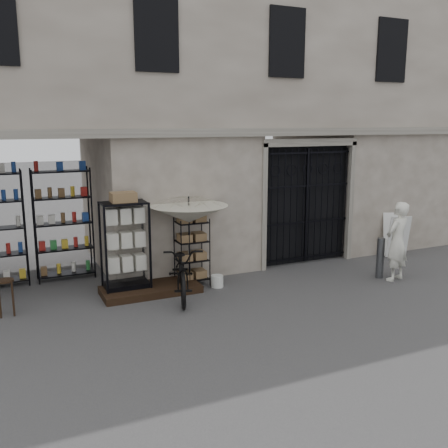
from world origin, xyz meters
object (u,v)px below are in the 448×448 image
market_umbrella (189,209)px  easel_sign (396,236)px  display_cabinet (125,249)px  white_bucket (217,281)px  wire_rack (192,252)px  steel_bollard (380,258)px  shopkeeper (394,280)px  bicycle (183,296)px  wooden_stool (6,297)px

market_umbrella → easel_sign: market_umbrella is taller
display_cabinet → white_bucket: 2.07m
display_cabinet → wire_rack: bearing=4.5°
steel_bollard → shopkeeper: steel_bollard is taller
bicycle → shopkeeper: bicycle is taller
wooden_stool → market_umbrella: bearing=1.8°
market_umbrella → white_bucket: market_umbrella is taller
wooden_stool → display_cabinet: bearing=5.8°
white_bucket → easel_sign: size_ratio=0.24×
bicycle → white_bucket: bearing=33.6°
wire_rack → shopkeeper: bearing=-1.5°
wooden_stool → shopkeeper: (7.96, -1.33, -0.35)m
display_cabinet → wire_rack: size_ratio=1.30×
wire_rack → bicycle: bearing=-106.3°
display_cabinet → easel_sign: 7.08m
market_umbrella → wooden_stool: (-3.61, -0.12, -1.34)m
wire_rack → easel_sign: 5.63m
bicycle → easel_sign: size_ratio=1.89×
market_umbrella → steel_bollard: (4.15, -1.17, -1.23)m
steel_bollard → easel_sign: 1.99m
white_bucket → easel_sign: (5.20, 0.28, 0.45)m
wooden_stool → easel_sign: (9.35, 0.16, 0.22)m
wooden_stool → steel_bollard: bearing=-7.7°
display_cabinet → bicycle: display_cabinet is taller
wooden_stool → steel_bollard: 7.83m
market_umbrella → bicycle: market_umbrella is taller
display_cabinet → shopkeeper: display_cabinet is taller
wooden_stool → easel_sign: size_ratio=0.60×
bicycle → market_umbrella: bearing=72.5°
wooden_stool → bicycle: bearing=-6.9°
display_cabinet → easel_sign: (7.07, -0.07, -0.36)m
white_bucket → easel_sign: easel_sign is taller
display_cabinet → easel_sign: size_ratio=1.71×
market_umbrella → bicycle: bearing=-124.4°
wire_rack → market_umbrella: bearing=-109.1°
steel_bollard → bicycle: bearing=171.7°
wooden_stool → shopkeeper: size_ratio=0.38×
wooden_stool → steel_bollard: steel_bollard is taller
market_umbrella → white_bucket: bearing=-24.4°
white_bucket → shopkeeper: (3.82, -1.20, -0.13)m
market_umbrella → easel_sign: bearing=0.4°
market_umbrella → wire_rack: bearing=52.0°
white_bucket → steel_bollard: (3.62, -0.93, 0.33)m
white_bucket → shopkeeper: 4.00m
white_bucket → shopkeeper: bearing=-17.4°
display_cabinet → white_bucket: display_cabinet is taller
market_umbrella → wooden_stool: 3.85m
shopkeeper → wire_rack: bearing=-37.8°
market_umbrella → steel_bollard: market_umbrella is taller
display_cabinet → wooden_stool: (-2.27, -0.23, -0.59)m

